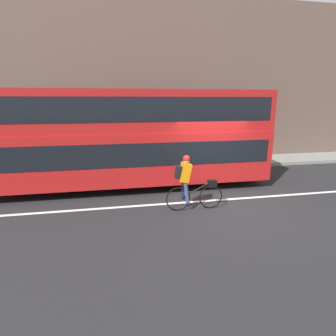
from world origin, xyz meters
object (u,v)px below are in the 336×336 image
(cyclist_on_bike, at_px, (189,181))
(street_sign_post, at_px, (193,132))
(trash_bin, at_px, (222,152))
(bus, at_px, (131,134))

(cyclist_on_bike, distance_m, street_sign_post, 5.62)
(cyclist_on_bike, height_order, trash_bin, cyclist_on_bike)
(street_sign_post, bearing_deg, cyclist_on_bike, -107.18)
(trash_bin, relative_size, street_sign_post, 0.36)
(bus, distance_m, trash_bin, 5.58)
(trash_bin, height_order, street_sign_post, street_sign_post)
(cyclist_on_bike, bearing_deg, trash_bin, 59.19)
(bus, distance_m, street_sign_post, 4.18)
(bus, bearing_deg, trash_bin, 30.36)
(bus, distance_m, cyclist_on_bike, 3.18)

